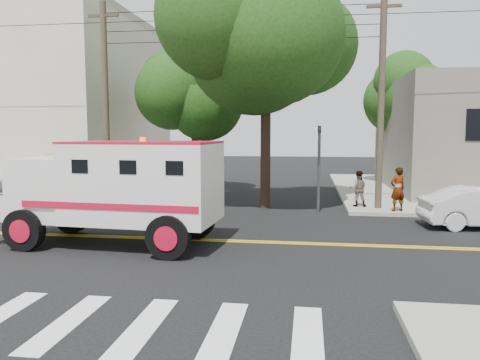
# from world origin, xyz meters

# --- Properties ---
(ground) EXTENTS (100.00, 100.00, 0.00)m
(ground) POSITION_xyz_m (0.00, 0.00, 0.00)
(ground) COLOR black
(ground) RESTS_ON ground
(sidewalk_nw) EXTENTS (17.00, 17.00, 0.15)m
(sidewalk_nw) POSITION_xyz_m (-13.50, 13.50, 0.07)
(sidewalk_nw) COLOR gray
(sidewalk_nw) RESTS_ON ground
(building_left) EXTENTS (16.00, 14.00, 10.00)m
(building_left) POSITION_xyz_m (-15.50, 15.00, 5.15)
(building_left) COLOR beige
(building_left) RESTS_ON sidewalk_nw
(utility_pole_left) EXTENTS (0.28, 0.28, 9.00)m
(utility_pole_left) POSITION_xyz_m (-5.60, 6.00, 4.50)
(utility_pole_left) COLOR #382D23
(utility_pole_left) RESTS_ON ground
(utility_pole_right) EXTENTS (0.28, 0.28, 9.00)m
(utility_pole_right) POSITION_xyz_m (6.30, 6.20, 4.50)
(utility_pole_right) COLOR #382D23
(utility_pole_right) RESTS_ON ground
(tree_main) EXTENTS (6.08, 5.70, 9.85)m
(tree_main) POSITION_xyz_m (1.94, 6.21, 7.20)
(tree_main) COLOR black
(tree_main) RESTS_ON ground
(tree_left) EXTENTS (4.48, 4.20, 7.70)m
(tree_left) POSITION_xyz_m (-2.68, 11.79, 5.73)
(tree_left) COLOR black
(tree_left) RESTS_ON ground
(tree_right) EXTENTS (4.80, 4.50, 8.20)m
(tree_right) POSITION_xyz_m (8.84, 15.77, 6.09)
(tree_right) COLOR black
(tree_right) RESTS_ON ground
(traffic_signal) EXTENTS (0.15, 0.18, 3.60)m
(traffic_signal) POSITION_xyz_m (3.80, 5.60, 2.23)
(traffic_signal) COLOR #3F3F42
(traffic_signal) RESTS_ON ground
(accessibility_sign) EXTENTS (0.45, 0.10, 2.02)m
(accessibility_sign) POSITION_xyz_m (-6.20, 6.17, 1.37)
(accessibility_sign) COLOR #3F3F42
(accessibility_sign) RESTS_ON ground
(palm_planter) EXTENTS (3.52, 2.63, 2.36)m
(palm_planter) POSITION_xyz_m (-7.44, 6.62, 1.65)
(palm_planter) COLOR #1E3314
(palm_planter) RESTS_ON sidewalk_nw
(armored_truck) EXTENTS (6.90, 3.10, 3.07)m
(armored_truck) POSITION_xyz_m (-2.23, -0.93, 1.75)
(armored_truck) COLOR silver
(armored_truck) RESTS_ON ground
(pedestrian_a) EXTENTS (0.77, 0.65, 1.78)m
(pedestrian_a) POSITION_xyz_m (6.95, 5.50, 1.04)
(pedestrian_a) COLOR gray
(pedestrian_a) RESTS_ON sidewalk_ne
(pedestrian_b) EXTENTS (0.76, 0.60, 1.53)m
(pedestrian_b) POSITION_xyz_m (5.50, 6.53, 0.92)
(pedestrian_b) COLOR gray
(pedestrian_b) RESTS_ON sidewalk_ne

